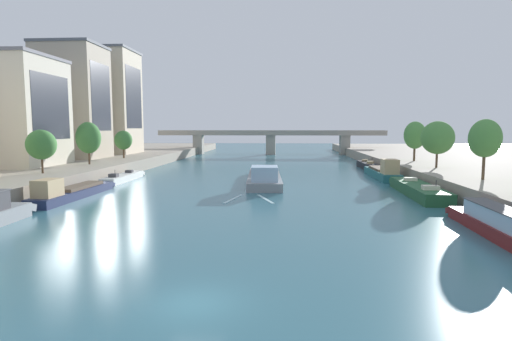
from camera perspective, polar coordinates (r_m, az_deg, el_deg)
The scene contains 21 objects.
ground_plane at distance 20.14m, azimuth -8.53°, elevation -17.69°, with size 400.00×400.00×0.00m, color #336675.
quay_left at distance 85.69m, azimuth -27.27°, elevation 0.58°, with size 36.00×170.00×2.15m, color gray.
quay_right at distance 81.77m, azimuth 30.12°, elevation 0.21°, with size 36.00×170.00×2.15m, color gray.
barge_midriver at distance 60.73m, azimuth 1.15°, elevation -0.85°, with size 5.76×22.43×3.02m.
wake_behind_barge at distance 47.09m, azimuth -0.92°, elevation -3.91°, with size 5.59×6.05×0.03m.
moored_boat_left_end at distance 51.55m, azimuth -24.13°, elevation -2.67°, with size 2.97×15.86×2.78m.
moored_boat_left_lone at distance 66.18m, azimuth -17.78°, elevation -0.90°, with size 2.22×12.91×2.09m.
moored_boat_right_downstream at distance 36.20m, azimuth 29.84°, elevation -6.20°, with size 2.45×13.26×2.26m.
moored_boat_right_far at distance 53.30m, azimuth 21.38°, elevation -2.43°, with size 3.54×16.66×2.44m.
moored_boat_right_near at distance 69.21m, azimuth 17.07°, elevation -0.21°, with size 2.99×15.29×3.36m.
moored_boat_right_gap_after at distance 84.86m, azimuth 14.99°, elevation 0.71°, with size 2.16×12.01×2.36m.
tree_left_far at distance 60.38m, azimuth -27.47°, elevation 3.17°, with size 3.74×3.74×5.66m.
tree_left_third at distance 72.16m, azimuth -22.08°, elevation 4.19°, with size 3.91×3.91×6.83m.
tree_left_second at distance 84.89m, azimuth -17.80°, elevation 4.00°, with size 3.37×3.37×5.37m.
tree_right_second at distance 53.54m, azimuth 29.01°, elevation 3.89°, with size 3.51×3.51×6.89m.
tree_right_end_of_row at distance 66.84m, azimuth 23.73°, elevation 4.16°, with size 4.74×4.74×6.89m.
tree_right_by_lamp at distance 78.82m, azimuth 21.05°, elevation 4.55°, with size 3.82×3.82×7.03m.
building_left_middle at distance 74.38m, azimuth -29.76°, elevation 7.14°, with size 10.57×13.13×16.98m.
building_left_corner at distance 88.67m, azimuth -23.90°, elevation 8.67°, with size 11.65×10.64×21.87m.
building_left_tall at distance 102.62m, azimuth -19.87°, elevation 8.87°, with size 13.32×12.32×23.64m.
bridge_far at distance 126.07m, azimuth 2.04°, elevation 4.39°, with size 68.49×4.40×7.28m.
Camera 1 is at (4.08, -18.01, 8.04)m, focal length 29.05 mm.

